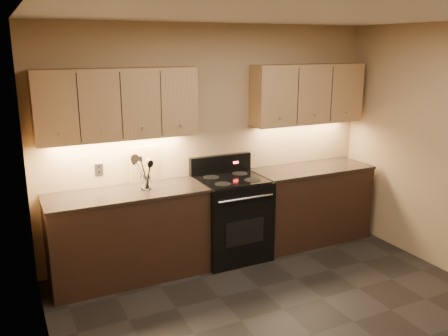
{
  "coord_description": "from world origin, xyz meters",
  "views": [
    {
      "loc": [
        -2.2,
        -2.83,
        2.37
      ],
      "look_at": [
        -0.12,
        1.45,
        1.13
      ],
      "focal_mm": 38.0,
      "sensor_mm": 36.0,
      "label": 1
    }
  ],
  "objects": [
    {
      "name": "utensil_crock",
      "position": [
        -0.89,
        1.72,
        0.99
      ],
      "size": [
        0.11,
        0.11,
        0.13
      ],
      "color": "white",
      "rests_on": "counter_left"
    },
    {
      "name": "stove",
      "position": [
        0.08,
        1.68,
        0.48
      ],
      "size": [
        0.76,
        0.68,
        1.14
      ],
      "color": "black",
      "rests_on": "ground"
    },
    {
      "name": "ceiling",
      "position": [
        0.0,
        0.0,
        2.6
      ],
      "size": [
        4.0,
        4.0,
        0.0
      ],
      "primitive_type": "plane",
      "rotation": [
        3.14,
        0.0,
        0.0
      ],
      "color": "silver",
      "rests_on": "wall_back"
    },
    {
      "name": "counter_left",
      "position": [
        -1.1,
        1.7,
        0.47
      ],
      "size": [
        1.62,
        0.62,
        0.93
      ],
      "color": "black",
      "rests_on": "ground"
    },
    {
      "name": "steel_spatula",
      "position": [
        -0.86,
        1.72,
        1.12
      ],
      "size": [
        0.24,
        0.1,
        0.36
      ],
      "primitive_type": null,
      "rotation": [
        0.12,
        -0.43,
        -0.29
      ],
      "color": "silver",
      "rests_on": "utensil_crock"
    },
    {
      "name": "wall_back",
      "position": [
        0.0,
        2.0,
        1.3
      ],
      "size": [
        4.0,
        0.04,
        2.6
      ],
      "primitive_type": "cube",
      "color": "#9D835C",
      "rests_on": "ground"
    },
    {
      "name": "outlet_plate",
      "position": [
        -1.3,
        1.99,
        1.12
      ],
      "size": [
        0.08,
        0.01,
        0.12
      ],
      "primitive_type": "cube",
      "color": "#B2B5BA",
      "rests_on": "wall_back"
    },
    {
      "name": "upper_cab_left",
      "position": [
        -1.1,
        1.85,
        1.8
      ],
      "size": [
        1.6,
        0.3,
        0.7
      ],
      "primitive_type": "cube",
      "color": "tan",
      "rests_on": "wall_back"
    },
    {
      "name": "cutting_board",
      "position": [
        -0.82,
        1.97,
        1.13
      ],
      "size": [
        0.31,
        0.07,
        0.39
      ],
      "primitive_type": "cube",
      "rotation": [
        0.1,
        0.0,
        0.05
      ],
      "color": "#DABE75",
      "rests_on": "counter_left"
    },
    {
      "name": "floor",
      "position": [
        0.0,
        0.0,
        0.0
      ],
      "size": [
        4.0,
        4.0,
        0.0
      ],
      "primitive_type": "plane",
      "color": "black",
      "rests_on": "ground"
    },
    {
      "name": "black_turner",
      "position": [
        -0.87,
        1.69,
        1.12
      ],
      "size": [
        0.16,
        0.18,
        0.36
      ],
      "primitive_type": null,
      "rotation": [
        -0.29,
        -0.08,
        0.33
      ],
      "color": "black",
      "rests_on": "utensil_crock"
    },
    {
      "name": "wall_left",
      "position": [
        -2.0,
        0.0,
        1.3
      ],
      "size": [
        0.04,
        4.0,
        2.6
      ],
      "primitive_type": "cube",
      "color": "#9D835C",
      "rests_on": "ground"
    },
    {
      "name": "counter_right",
      "position": [
        1.18,
        1.7,
        0.47
      ],
      "size": [
        1.46,
        0.62,
        0.93
      ],
      "color": "black",
      "rests_on": "ground"
    },
    {
      "name": "wooden_spoon",
      "position": [
        -0.91,
        1.7,
        1.1
      ],
      "size": [
        0.15,
        0.16,
        0.31
      ],
      "primitive_type": null,
      "rotation": [
        -0.24,
        0.37,
        0.25
      ],
      "color": "#DABE75",
      "rests_on": "utensil_crock"
    },
    {
      "name": "upper_cab_right",
      "position": [
        1.18,
        1.85,
        1.8
      ],
      "size": [
        1.44,
        0.3,
        0.7
      ],
      "primitive_type": "cube",
      "color": "tan",
      "rests_on": "wall_back"
    },
    {
      "name": "steel_skimmer",
      "position": [
        -0.86,
        1.7,
        1.13
      ],
      "size": [
        0.23,
        0.1,
        0.38
      ],
      "primitive_type": null,
      "rotation": [
        -0.03,
        -0.4,
        0.04
      ],
      "color": "silver",
      "rests_on": "utensil_crock"
    },
    {
      "name": "black_spoon",
      "position": [
        -0.88,
        1.73,
        1.1
      ],
      "size": [
        0.09,
        0.16,
        0.32
      ],
      "primitive_type": null,
      "rotation": [
        0.32,
        0.11,
        -0.02
      ],
      "color": "black",
      "rests_on": "utensil_crock"
    }
  ]
}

